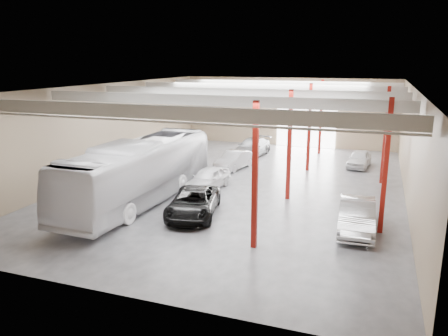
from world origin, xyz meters
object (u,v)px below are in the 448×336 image
Objects in this scene: black_sedan at (193,203)px; car_right_far at (359,159)px; car_row_a at (208,179)px; car_row_b at (234,160)px; coach_bus at (140,171)px; car_right_near at (357,216)px; car_row_c at (252,148)px.

car_right_far is at bearing 49.08° from black_sedan.
car_row_b is (-0.14, 6.22, -0.03)m from car_row_a.
black_sedan is at bearing -71.61° from car_row_a.
car_right_far is at bearing 34.34° from car_row_b.
car_row_a is at bearing 90.16° from black_sedan.
car_row_b is (-1.31, 11.42, -0.04)m from black_sedan.
coach_bus is 19.03m from car_right_far.
car_row_a is at bearing 53.76° from coach_bus.
car_right_near is (8.99, 0.68, 0.07)m from black_sedan.
black_sedan is 1.25× the size of car_row_a.
black_sedan is at bearing -79.36° from car_row_c.
car_row_b is 10.53m from car_right_far.
car_right_far is (-0.60, 14.84, -0.15)m from car_right_near.
car_row_c is at bearing 101.50° from car_row_b.
car_right_near is at bearing -8.22° from black_sedan.
car_right_far is (9.56, 10.31, -0.06)m from car_row_a.
car_row_b is 1.09× the size of car_right_far.
car_row_b is at bearing 97.03° from car_row_a.
coach_bus reaches higher than black_sedan.
car_row_b is at bearing 131.21° from car_right_near.
car_row_a is (-1.17, 5.20, -0.01)m from black_sedan.
car_right_near is 1.25× the size of car_right_far.
car_row_c reaches higher than car_right_far.
car_row_a is 14.06m from car_right_far.
car_row_c is (0.00, 5.20, 0.07)m from car_row_b.
black_sedan reaches higher than car_row_b.
black_sedan is at bearing -112.00° from car_right_far.
car_right_near is (10.30, -15.95, 0.04)m from car_row_c.
coach_bus is 2.55× the size of car_row_c.
coach_bus is at bearing 174.78° from car_right_near.
coach_bus is 15.65m from car_row_c.
car_row_b is at bearing 84.04° from black_sedan.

